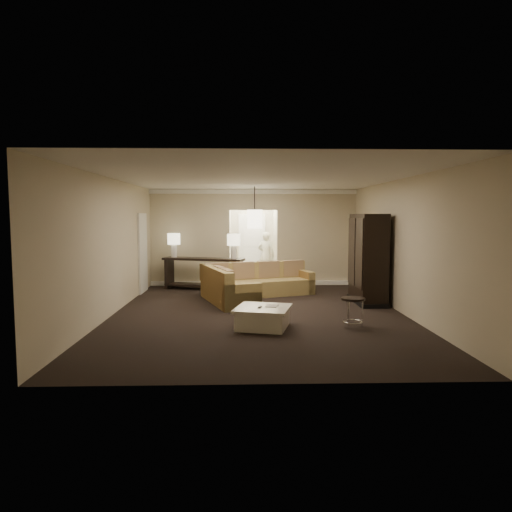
{
  "coord_description": "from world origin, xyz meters",
  "views": [
    {
      "loc": [
        -0.33,
        -9.34,
        2.02
      ],
      "look_at": [
        -0.01,
        1.2,
        1.1
      ],
      "focal_mm": 32.0,
      "sensor_mm": 36.0,
      "label": 1
    }
  ],
  "objects_px": {
    "console_table": "(204,271)",
    "armoire": "(368,261)",
    "drink_table": "(353,306)",
    "person": "(266,253)",
    "coffee_table": "(263,317)",
    "sectional_sofa": "(250,285)"
  },
  "relations": [
    {
      "from": "person",
      "to": "drink_table",
      "type": "bearing_deg",
      "value": 121.46
    },
    {
      "from": "sectional_sofa",
      "to": "armoire",
      "type": "bearing_deg",
      "value": -32.21
    },
    {
      "from": "armoire",
      "to": "person",
      "type": "height_order",
      "value": "armoire"
    },
    {
      "from": "armoire",
      "to": "person",
      "type": "distance_m",
      "value": 4.81
    },
    {
      "from": "drink_table",
      "to": "sectional_sofa",
      "type": "bearing_deg",
      "value": 121.34
    },
    {
      "from": "sectional_sofa",
      "to": "coffee_table",
      "type": "xyz_separation_m",
      "value": [
        0.18,
        -3.0,
        -0.14
      ]
    },
    {
      "from": "sectional_sofa",
      "to": "armoire",
      "type": "xyz_separation_m",
      "value": [
        2.73,
        -0.67,
        0.66
      ]
    },
    {
      "from": "person",
      "to": "armoire",
      "type": "bearing_deg",
      "value": 137.33
    },
    {
      "from": "drink_table",
      "to": "person",
      "type": "height_order",
      "value": "person"
    },
    {
      "from": "person",
      "to": "console_table",
      "type": "bearing_deg",
      "value": 71.34
    },
    {
      "from": "drink_table",
      "to": "person",
      "type": "distance_m",
      "value": 6.77
    },
    {
      "from": "console_table",
      "to": "drink_table",
      "type": "distance_m",
      "value": 5.38
    },
    {
      "from": "sectional_sofa",
      "to": "coffee_table",
      "type": "bearing_deg",
      "value": -105.05
    },
    {
      "from": "coffee_table",
      "to": "drink_table",
      "type": "bearing_deg",
      "value": -0.08
    },
    {
      "from": "armoire",
      "to": "drink_table",
      "type": "xyz_separation_m",
      "value": [
        -0.9,
        -2.34,
        -0.61
      ]
    },
    {
      "from": "coffee_table",
      "to": "console_table",
      "type": "relative_size",
      "value": 0.5
    },
    {
      "from": "sectional_sofa",
      "to": "person",
      "type": "distance_m",
      "value": 3.72
    },
    {
      "from": "drink_table",
      "to": "person",
      "type": "xyz_separation_m",
      "value": [
        -1.24,
        6.64,
        0.45
      ]
    },
    {
      "from": "console_table",
      "to": "armoire",
      "type": "height_order",
      "value": "armoire"
    },
    {
      "from": "armoire",
      "to": "drink_table",
      "type": "distance_m",
      "value": 2.58
    },
    {
      "from": "coffee_table",
      "to": "drink_table",
      "type": "distance_m",
      "value": 1.66
    },
    {
      "from": "armoire",
      "to": "person",
      "type": "bearing_deg",
      "value": 116.45
    }
  ]
}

